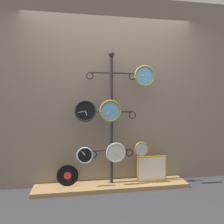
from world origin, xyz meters
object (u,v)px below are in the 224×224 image
object	(u,v)px
clock_top_right	(145,76)
clock_middle_center	(110,111)
picture_frame	(152,169)
display_stand	(111,138)
clock_middle_left	(85,111)
clock_bottom_center	(116,152)
clock_bottom_left	(85,155)
clock_bottom_right	(142,149)
vinyl_record	(68,176)

from	to	relation	value
clock_top_right	clock_middle_center	world-z (taller)	clock_top_right
clock_middle_center	picture_frame	bearing A→B (deg)	4.14
display_stand	clock_middle_left	bearing A→B (deg)	-163.96
clock_top_right	clock_middle_center	xyz separation A→B (m)	(-0.49, 0.02, -0.49)
clock_top_right	clock_middle_left	distance (m)	0.97
display_stand	clock_bottom_center	distance (m)	0.22
clock_middle_left	picture_frame	size ratio (longest dim) A/B	0.67
clock_bottom_left	clock_bottom_center	xyz separation A→B (m)	(0.43, -0.01, 0.02)
clock_middle_left	clock_middle_center	xyz separation A→B (m)	(0.35, 0.01, -0.00)
clock_bottom_left	picture_frame	world-z (taller)	clock_bottom_left
clock_middle_center	clock_bottom_left	bearing A→B (deg)	-178.33
display_stand	clock_bottom_right	bearing A→B (deg)	-14.48
clock_middle_center	clock_middle_left	bearing A→B (deg)	-178.03
picture_frame	clock_middle_center	bearing A→B (deg)	-175.86
clock_top_right	clock_bottom_right	bearing A→B (deg)	163.63
clock_top_right	clock_bottom_right	xyz separation A→B (m)	(-0.04, 0.01, -1.04)
clock_middle_center	vinyl_record	world-z (taller)	clock_middle_center
clock_bottom_right	display_stand	bearing A→B (deg)	165.52
clock_middle_center	clock_bottom_left	world-z (taller)	clock_middle_center
clock_middle_left	clock_bottom_right	bearing A→B (deg)	0.02
clock_bottom_right	picture_frame	bearing A→B (deg)	17.56
clock_middle_left	clock_bottom_left	distance (m)	0.61
display_stand	clock_bottom_right	world-z (taller)	display_stand
clock_top_right	vinyl_record	xyz separation A→B (m)	(-1.08, 0.09, -1.39)
clock_bottom_left	clock_middle_center	bearing A→B (deg)	1.67
clock_top_right	clock_bottom_left	bearing A→B (deg)	179.19
clock_bottom_right	clock_bottom_center	bearing A→B (deg)	-179.25
clock_middle_left	clock_bottom_center	world-z (taller)	clock_middle_left
clock_top_right	clock_middle_left	size ratio (longest dim) A/B	1.01
clock_bottom_center	vinyl_record	size ratio (longest dim) A/B	0.94
clock_bottom_left	clock_bottom_right	xyz separation A→B (m)	(0.81, -0.00, 0.06)
clock_middle_center	clock_bottom_center	xyz separation A→B (m)	(0.07, -0.02, -0.58)
clock_middle_center	clock_bottom_right	xyz separation A→B (m)	(0.45, -0.01, -0.55)
clock_bottom_left	picture_frame	bearing A→B (deg)	3.25
clock_bottom_center	picture_frame	world-z (taller)	clock_bottom_center
clock_middle_left	clock_bottom_right	world-z (taller)	clock_middle_left
clock_middle_left	vinyl_record	size ratio (longest dim) A/B	1.00
clock_bottom_right	vinyl_record	xyz separation A→B (m)	(-1.04, 0.08, -0.35)
vinyl_record	clock_bottom_left	bearing A→B (deg)	-17.32
clock_top_right	picture_frame	distance (m)	1.36
clock_top_right	clock_bottom_center	size ratio (longest dim) A/B	1.07
display_stand	vinyl_record	distance (m)	0.80
clock_top_right	clock_bottom_right	size ratio (longest dim) A/B	1.43
clock_bottom_right	clock_top_right	bearing A→B (deg)	-16.37
display_stand	clock_middle_left	xyz separation A→B (m)	(-0.38, -0.11, 0.40)
clock_bottom_center	clock_bottom_left	bearing A→B (deg)	179.19
clock_middle_left	clock_bottom_center	xyz separation A→B (m)	(0.42, -0.00, -0.59)
clock_middle_left	clock_top_right	bearing A→B (deg)	-0.72
display_stand	clock_middle_center	distance (m)	0.41
clock_bottom_right	vinyl_record	world-z (taller)	clock_bottom_right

